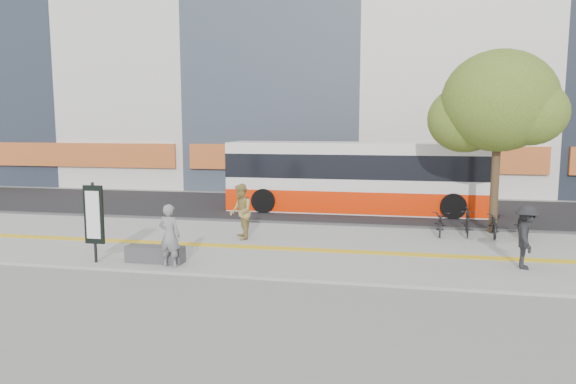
% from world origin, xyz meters
% --- Properties ---
extents(ground, '(120.00, 120.00, 0.00)m').
position_xyz_m(ground, '(0.00, 0.00, 0.00)').
color(ground, gray).
rests_on(ground, ground).
extents(sidewalk, '(40.00, 7.00, 0.08)m').
position_xyz_m(sidewalk, '(0.00, 1.50, 0.04)').
color(sidewalk, gray).
rests_on(sidewalk, ground).
extents(tactile_strip, '(40.00, 0.45, 0.01)m').
position_xyz_m(tactile_strip, '(0.00, 1.00, 0.09)').
color(tactile_strip, yellow).
rests_on(tactile_strip, sidewalk).
extents(street, '(40.00, 8.00, 0.06)m').
position_xyz_m(street, '(0.00, 9.00, 0.03)').
color(street, black).
rests_on(street, ground).
extents(curb, '(40.00, 0.25, 0.14)m').
position_xyz_m(curb, '(0.00, 5.00, 0.07)').
color(curb, '#3D3D3F').
rests_on(curb, ground).
extents(bench, '(1.60, 0.45, 0.45)m').
position_xyz_m(bench, '(-2.60, -1.20, 0.30)').
color(bench, '#3D3D3F').
rests_on(bench, sidewalk).
extents(signboard, '(0.55, 0.10, 2.20)m').
position_xyz_m(signboard, '(-4.20, -1.51, 1.37)').
color(signboard, black).
rests_on(signboard, sidewalk).
extents(street_tree, '(4.40, 3.80, 6.31)m').
position_xyz_m(street_tree, '(7.18, 4.82, 4.51)').
color(street_tree, '#3C2D1B').
rests_on(street_tree, sidewalk).
extents(bus, '(11.17, 2.65, 2.98)m').
position_xyz_m(bus, '(2.27, 8.50, 1.46)').
color(bus, silver).
rests_on(bus, street).
extents(bicycle_row, '(3.23, 1.66, 0.94)m').
position_xyz_m(bicycle_row, '(6.65, 4.00, 0.52)').
color(bicycle_row, black).
rests_on(bicycle_row, sidewalk).
extents(seated_woman, '(0.66, 0.48, 1.68)m').
position_xyz_m(seated_woman, '(-2.02, -1.53, 0.92)').
color(seated_woman, black).
rests_on(seated_woman, sidewalk).
extents(pedestrian_tan, '(0.97, 1.08, 1.82)m').
position_xyz_m(pedestrian_tan, '(-1.11, 2.04, 0.99)').
color(pedestrian_tan, '#A58D4A').
rests_on(pedestrian_tan, sidewalk).
extents(pedestrian_dark, '(0.77, 1.16, 1.68)m').
position_xyz_m(pedestrian_dark, '(7.17, 0.08, 0.92)').
color(pedestrian_dark, black).
rests_on(pedestrian_dark, sidewalk).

